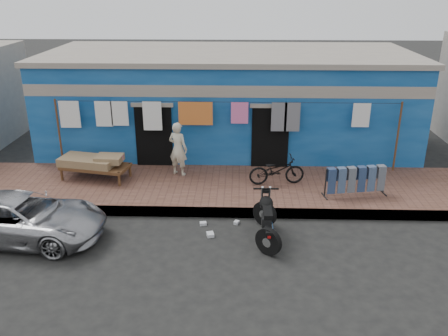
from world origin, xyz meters
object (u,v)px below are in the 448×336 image
motorcycle (267,218)px  charpoy (96,167)px  car (22,217)px  bicycle (277,167)px  jeans_rack (355,181)px  seated_person (178,149)px

motorcycle → charpoy: (-4.74, 2.86, 0.05)m
car → bicycle: bearing=-60.0°
motorcycle → jeans_rack: bearing=37.9°
charpoy → jeans_rack: 7.22m
motorcycle → charpoy: motorcycle is taller
motorcycle → car: bearing=-179.4°
motorcycle → charpoy: bearing=148.0°
motorcycle → seated_person: bearing=125.7°
car → jeans_rack: car is taller
bicycle → motorcycle: 2.67m
seated_person → jeans_rack: bearing=-171.0°
bicycle → seated_person: bearing=69.7°
motorcycle → jeans_rack: size_ratio=0.96×
charpoy → jeans_rack: size_ratio=1.23×
bicycle → jeans_rack: bearing=-116.8°
seated_person → motorcycle: seated_person is taller
seated_person → motorcycle: bearing=150.6°
bicycle → motorcycle: bearing=163.2°
seated_person → charpoy: size_ratio=0.73×
car → bicycle: size_ratio=2.51×
bicycle → charpoy: bearing=79.4°
jeans_rack → bicycle: bearing=161.2°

